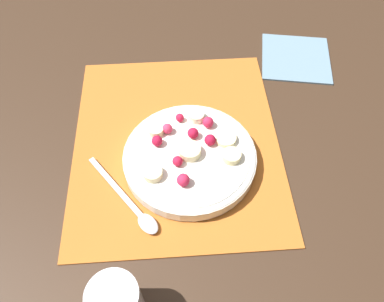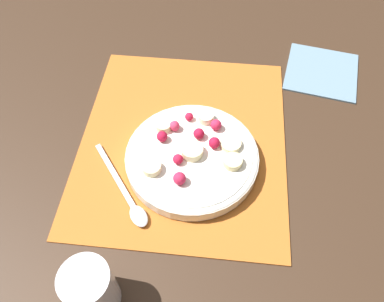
{
  "view_description": "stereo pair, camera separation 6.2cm",
  "coord_description": "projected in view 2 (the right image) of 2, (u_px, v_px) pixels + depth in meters",
  "views": [
    {
      "loc": [
        -0.41,
        0.0,
        0.54
      ],
      "look_at": [
        -0.05,
        -0.02,
        0.04
      ],
      "focal_mm": 35.0,
      "sensor_mm": 36.0,
      "label": 1
    },
    {
      "loc": [
        -0.41,
        -0.06,
        0.54
      ],
      "look_at": [
        -0.05,
        -0.02,
        0.04
      ],
      "focal_mm": 35.0,
      "sensor_mm": 36.0,
      "label": 2
    }
  ],
  "objects": [
    {
      "name": "napkin",
      "position": [
        322.0,
        71.0,
        0.79
      ],
      "size": [
        0.17,
        0.17,
        0.01
      ],
      "color": "slate",
      "rests_on": "ground_plane"
    },
    {
      "name": "ground_plane",
      "position": [
        183.0,
        140.0,
        0.68
      ],
      "size": [
        3.0,
        3.0,
        0.0
      ],
      "primitive_type": "plane",
      "color": "#382619"
    },
    {
      "name": "fruit_bowl",
      "position": [
        192.0,
        156.0,
        0.64
      ],
      "size": [
        0.23,
        0.23,
        0.05
      ],
      "color": "silver",
      "rests_on": "placemat"
    },
    {
      "name": "drinking_glass",
      "position": [
        91.0,
        289.0,
        0.49
      ],
      "size": [
        0.07,
        0.07,
        0.09
      ],
      "color": "white",
      "rests_on": "ground_plane"
    },
    {
      "name": "placemat",
      "position": [
        183.0,
        139.0,
        0.68
      ],
      "size": [
        0.43,
        0.37,
        0.01
      ],
      "color": "#B26023",
      "rests_on": "ground_plane"
    },
    {
      "name": "spoon",
      "position": [
        129.0,
        199.0,
        0.6
      ],
      "size": [
        0.16,
        0.12,
        0.01
      ],
      "rotation": [
        0.0,
        0.0,
        3.79
      ],
      "color": "silver",
      "rests_on": "placemat"
    }
  ]
}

